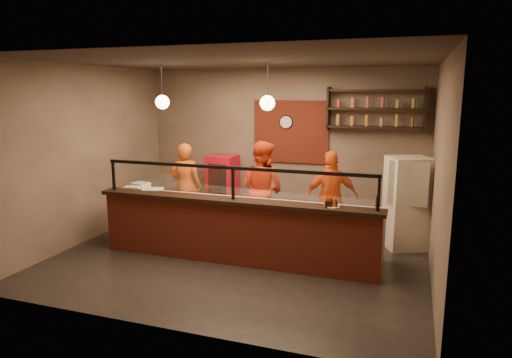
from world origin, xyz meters
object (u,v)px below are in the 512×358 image
at_px(red_cooler, 223,187).
at_px(condiment_caddy, 331,204).
at_px(cook_right, 331,198).
at_px(fridge, 407,203).
at_px(cook_left, 186,186).
at_px(cook_mid, 262,189).
at_px(pepper_mill, 377,203).
at_px(wall_clock, 286,122).
at_px(pizza_dough, 231,200).

xyz_separation_m(red_cooler, condiment_caddy, (2.77, -2.43, 0.42)).
bearing_deg(cook_right, condiment_caddy, 75.38).
xyz_separation_m(fridge, red_cooler, (-3.83, 0.75, -0.12)).
xyz_separation_m(cook_left, red_cooler, (0.40, 0.94, -0.18)).
distance_m(fridge, red_cooler, 3.91).
height_order(cook_mid, fridge, cook_mid).
height_order(cook_mid, pepper_mill, cook_mid).
distance_m(wall_clock, red_cooler, 1.97).
height_order(cook_left, condiment_caddy, cook_left).
height_order(cook_right, red_cooler, cook_right).
bearing_deg(fridge, cook_mid, 160.35).
height_order(wall_clock, cook_left, wall_clock).
distance_m(cook_left, fridge, 4.24).
bearing_deg(wall_clock, cook_right, -46.52).
bearing_deg(wall_clock, red_cooler, -166.91).
xyz_separation_m(fridge, condiment_caddy, (-1.06, -1.68, 0.30)).
bearing_deg(red_cooler, cook_right, -18.54).
xyz_separation_m(wall_clock, cook_right, (1.20, -1.26, -1.25)).
bearing_deg(red_cooler, cook_mid, -35.44).
relative_size(cook_left, fridge, 1.07).
distance_m(wall_clock, cook_right, 2.14).
bearing_deg(cook_mid, condiment_caddy, 156.80).
bearing_deg(wall_clock, fridge, -22.99).
bearing_deg(pepper_mill, cook_mid, 146.10).
xyz_separation_m(wall_clock, red_cooler, (-1.33, -0.31, -1.41)).
distance_m(pizza_dough, pepper_mill, 2.50).
distance_m(cook_right, red_cooler, 2.71).
xyz_separation_m(cook_left, cook_mid, (1.62, 0.00, 0.05)).
bearing_deg(pepper_mill, wall_clock, 127.51).
relative_size(wall_clock, fridge, 0.19).
bearing_deg(condiment_caddy, fridge, 57.76).
bearing_deg(cook_mid, fridge, -155.24).
relative_size(wall_clock, cook_mid, 0.16).
bearing_deg(fridge, pepper_mill, -127.17).
bearing_deg(cook_mid, wall_clock, -74.55).
distance_m(fridge, condiment_caddy, 2.01).
relative_size(fridge, pizza_dough, 3.46).
xyz_separation_m(cook_left, pepper_mill, (3.84, -1.48, 0.30)).
height_order(red_cooler, pepper_mill, red_cooler).
height_order(condiment_caddy, pepper_mill, pepper_mill).
distance_m(cook_left, cook_right, 2.93).
height_order(cook_left, pizza_dough, cook_left).
bearing_deg(pizza_dough, red_cooler, 117.05).
bearing_deg(pepper_mill, cook_left, 158.84).
bearing_deg(condiment_caddy, red_cooler, 138.76).
distance_m(red_cooler, condiment_caddy, 3.71).
xyz_separation_m(wall_clock, pepper_mill, (2.10, -2.74, -0.94)).
distance_m(cook_left, condiment_caddy, 3.52).
height_order(cook_mid, cook_right, cook_mid).
relative_size(fridge, red_cooler, 1.18).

